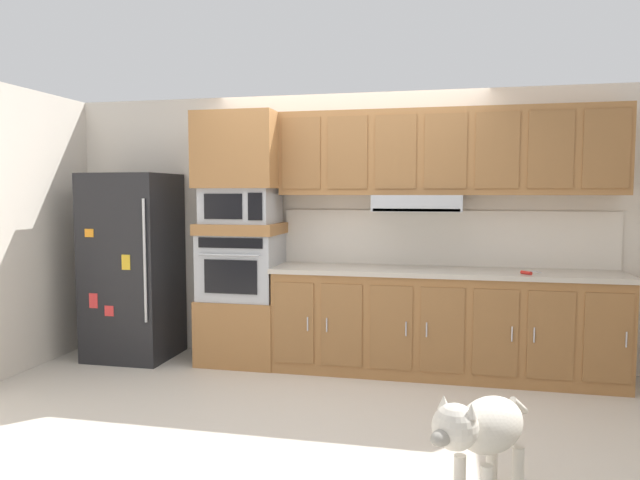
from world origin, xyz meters
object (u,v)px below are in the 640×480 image
Objects in this scene: screwdriver at (527,273)px; refrigerator at (133,266)px; microwave at (241,206)px; dog at (482,429)px; built_in_oven at (242,266)px.

refrigerator is at bearing 178.34° from screwdriver.
microwave reaches higher than screwdriver.
refrigerator is 3.58m from screwdriver.
refrigerator is 3.79m from dog.
refrigerator is 2.36× the size of dog.
microwave is 3.16m from dog.
refrigerator is 1.22m from microwave.
refrigerator reaches higher than screwdriver.
screwdriver is (2.50, -0.17, 0.03)m from built_in_oven.
screwdriver is 0.23× the size of dog.
built_in_oven is 0.56m from microwave.
built_in_oven is 3.01m from dog.
refrigerator reaches higher than microwave.
dog is at bearing -46.18° from microwave.
built_in_oven is 4.15× the size of screwdriver.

